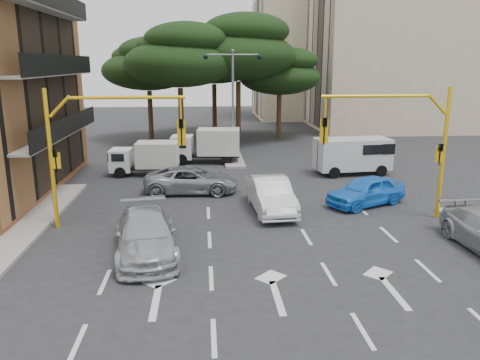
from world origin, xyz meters
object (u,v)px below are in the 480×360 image
Objects in this scene: signal_mast_right at (407,135)px; car_silver_wagon at (146,234)px; signal_mast_left at (93,139)px; box_truck_b at (206,146)px; street_lamp_center at (233,85)px; van_white at (352,156)px; car_blue_compact at (366,191)px; box_truck_a at (145,159)px; car_white_hatch at (271,195)px; car_silver_cross_a at (192,180)px.

signal_mast_right is 1.12× the size of car_silver_wagon.
signal_mast_left reaches higher than box_truck_b.
street_lamp_center is 1.66× the size of van_white.
car_blue_compact is 6.96m from van_white.
signal_mast_right is at bearing -5.30° from car_blue_compact.
signal_mast_left is 0.77× the size of street_lamp_center.
street_lamp_center is at bearing -51.41° from box_truck_a.
box_truck_b is (-8.78, 13.24, -2.67)m from signal_mast_right.
van_white is at bearing -34.13° from street_lamp_center.
box_truck_a reaches higher than car_white_hatch.
car_silver_wagon is (-10.34, -5.44, 0.04)m from car_blue_compact.
car_white_hatch is at bearing 33.48° from car_silver_wagon.
car_silver_wagon is (-5.41, -4.84, -0.03)m from car_white_hatch.
box_truck_a is (-6.91, 8.09, 0.26)m from car_white_hatch.
van_white is at bearing -66.86° from car_silver_cross_a.
car_silver_wagon is 8.62m from car_silver_cross_a.
car_blue_compact is 0.81× the size of car_silver_wagon.
box_truck_b is at bearing -158.81° from street_lamp_center.
car_silver_cross_a is (3.94, 5.26, -3.17)m from signal_mast_left.
box_truck_a is (-13.26, 0.69, -0.11)m from van_white.
car_silver_wagon is at bearing 175.93° from box_truck_b.
car_blue_compact is at bearing -17.55° from van_white.
signal_mast_right is 11.46m from car_silver_cross_a.
box_truck_b reaches higher than car_white_hatch.
car_silver_wagon is 1.14× the size of van_white.
box_truck_a is 5.28m from box_truck_b.
box_truck_a reaches higher than car_silver_wagon.
street_lamp_center reaches higher than car_silver_wagon.
box_truck_a is at bearing -98.67° from van_white.
box_truck_b reaches higher than box_truck_a.
signal_mast_right is 12.05m from car_silver_wagon.
car_white_hatch is at bearing -109.37° from car_blue_compact.
box_truck_b is (-9.35, 4.24, 0.04)m from van_white.
car_white_hatch is (1.03, -12.40, -4.62)m from street_lamp_center.
signal_mast_left is at bearing 180.00° from signal_mast_right.
street_lamp_center is 14.02m from car_blue_compact.
van_white is at bearing 86.36° from signal_mast_right.
car_silver_cross_a is at bearing 71.55° from car_silver_wagon.
signal_mast_right is 3.94m from car_blue_compact.
signal_mast_right is at bearing -64.09° from street_lamp_center.
signal_mast_left reaches higher than car_white_hatch.
street_lamp_center is 8.50m from box_truck_a.
car_blue_compact is at bearing 111.07° from signal_mast_right.
box_truck_b is at bearing -170.67° from car_blue_compact.
car_white_hatch is (7.83, 1.61, -3.07)m from signal_mast_left.
car_silver_cross_a is at bearing -75.60° from van_white.
car_white_hatch is 0.96× the size of car_silver_cross_a.
box_truck_b is (3.91, 3.55, 0.15)m from box_truck_a.
signal_mast_left is 1.38× the size of box_truck_a.
car_silver_wagon is at bearing -88.60° from car_blue_compact.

